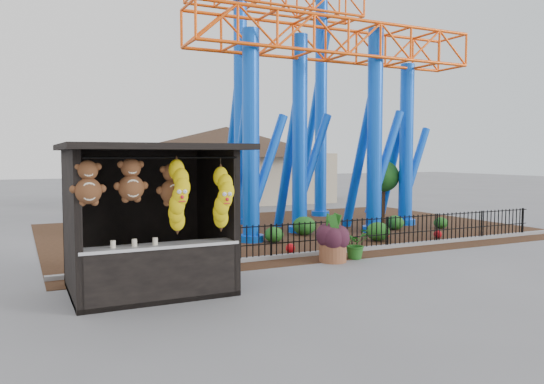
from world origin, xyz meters
name	(u,v)px	position (x,y,z in m)	size (l,w,h in m)	color
ground	(298,287)	(0.00, 0.00, 0.00)	(120.00, 120.00, 0.00)	slate
mulch_bed	(289,230)	(4.00, 8.00, 0.01)	(18.00, 12.00, 0.02)	#331E11
curb	(366,249)	(4.00, 3.00, 0.06)	(18.00, 0.18, 0.12)	gray
prize_booth	(151,220)	(-3.02, 0.88, 1.55)	(3.50, 3.40, 3.12)	black
picket_fence	(390,232)	(4.90, 3.00, 0.50)	(12.20, 0.06, 1.00)	black
roller_coaster	(312,65)	(5.12, 8.23, 6.44)	(11.00, 6.37, 10.82)	blue
terracotta_planter	(333,251)	(2.18, 2.02, 0.29)	(0.74, 0.74, 0.58)	brown
planter_foliage	(333,229)	(2.18, 2.02, 0.90)	(0.70, 0.70, 0.64)	#31131F
potted_plant	(355,243)	(2.98, 2.12, 0.43)	(0.77, 0.67, 0.86)	#1F4D16
landscaping	(351,228)	(5.17, 5.53, 0.31)	(8.19, 3.44, 0.67)	#1C5218
pavilion	(226,152)	(6.00, 20.00, 3.07)	(15.00, 15.00, 4.80)	#BFAD8C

